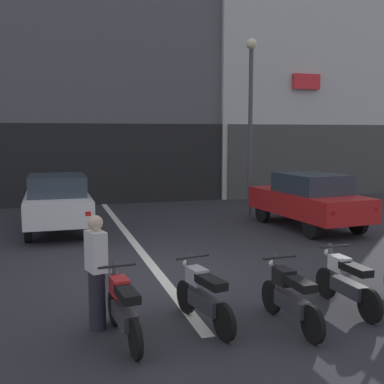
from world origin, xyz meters
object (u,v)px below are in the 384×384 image
at_px(car_white_crossing_near, 58,201).
at_px(street_lamp, 251,108).
at_px(motorcycle_silver_row_left_mid, 203,295).
at_px(motorcycle_black_row_centre, 290,296).
at_px(motorcycle_red_row_leftmost, 123,308).
at_px(motorcycle_white_row_right_mid, 346,281).
at_px(person_by_motorcycles, 96,272).
at_px(car_red_parked_kerbside, 309,199).

distance_m(car_white_crossing_near, street_lamp, 6.98).
relative_size(motorcycle_silver_row_left_mid, motorcycle_black_row_centre, 0.99).
xyz_separation_m(street_lamp, motorcycle_black_row_centre, (-3.24, -8.95, -3.21)).
relative_size(motorcycle_red_row_leftmost, motorcycle_silver_row_left_mid, 1.01).
relative_size(street_lamp, motorcycle_silver_row_left_mid, 3.59).
distance_m(motorcycle_white_row_right_mid, person_by_motorcycles, 3.94).
distance_m(motorcycle_red_row_leftmost, motorcycle_white_row_right_mid, 3.60).
relative_size(car_white_crossing_near, street_lamp, 0.69).
relative_size(car_red_parked_kerbside, motorcycle_black_row_centre, 2.53).
bearing_deg(motorcycle_black_row_centre, motorcycle_silver_row_left_mid, 161.44).
bearing_deg(car_red_parked_kerbside, motorcycle_red_row_leftmost, -136.23).
height_order(car_red_parked_kerbside, person_by_motorcycles, person_by_motorcycles).
bearing_deg(car_red_parked_kerbside, street_lamp, 107.58).
xyz_separation_m(motorcycle_red_row_leftmost, motorcycle_white_row_right_mid, (3.60, 0.14, 0.00)).
xyz_separation_m(car_red_parked_kerbside, street_lamp, (-0.80, 2.54, 2.79)).
height_order(street_lamp, person_by_motorcycles, street_lamp).
bearing_deg(motorcycle_black_row_centre, car_red_parked_kerbside, 57.73).
bearing_deg(motorcycle_white_row_right_mid, motorcycle_black_row_centre, -162.80).
distance_m(car_red_parked_kerbside, street_lamp, 3.85).
xyz_separation_m(street_lamp, person_by_motorcycles, (-5.95, -8.24, -2.82)).
height_order(street_lamp, motorcycle_black_row_centre, street_lamp).
bearing_deg(street_lamp, motorcycle_red_row_leftmost, -122.92).
bearing_deg(person_by_motorcycles, motorcycle_red_row_leftmost, -57.35).
distance_m(car_red_parked_kerbside, motorcycle_silver_row_left_mid, 7.99).
height_order(motorcycle_silver_row_left_mid, motorcycle_black_row_centre, same).
distance_m(street_lamp, person_by_motorcycles, 10.54).
xyz_separation_m(car_red_parked_kerbside, motorcycle_red_row_leftmost, (-6.45, -6.18, -0.43)).
relative_size(street_lamp, motorcycle_black_row_centre, 3.55).
distance_m(motorcycle_black_row_centre, motorcycle_white_row_right_mid, 1.26).
bearing_deg(street_lamp, car_red_parked_kerbside, -72.42).
bearing_deg(motorcycle_black_row_centre, street_lamp, 70.07).
bearing_deg(motorcycle_white_row_right_mid, person_by_motorcycles, 175.03).
distance_m(car_white_crossing_near, car_red_parked_kerbside, 7.34).
height_order(car_white_crossing_near, motorcycle_silver_row_left_mid, car_white_crossing_near).
bearing_deg(car_white_crossing_near, street_lamp, 7.72).
height_order(car_white_crossing_near, motorcycle_white_row_right_mid, car_white_crossing_near).
bearing_deg(motorcycle_red_row_leftmost, motorcycle_black_row_centre, -5.60).
distance_m(motorcycle_silver_row_left_mid, person_by_motorcycles, 1.58).
bearing_deg(motorcycle_red_row_leftmost, car_red_parked_kerbside, 43.77).
bearing_deg(motorcycle_red_row_leftmost, car_white_crossing_near, 95.12).
xyz_separation_m(car_white_crossing_near, motorcycle_silver_row_left_mid, (1.90, -7.69, -0.43)).
bearing_deg(motorcycle_white_row_right_mid, street_lamp, 76.59).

